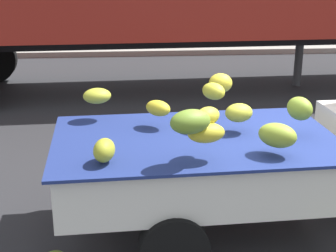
# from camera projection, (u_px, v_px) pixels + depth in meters

# --- Properties ---
(ground) EXTENTS (220.00, 220.00, 0.00)m
(ground) POSITION_uv_depth(u_px,v_px,m) (301.00, 215.00, 5.77)
(ground) COLOR #28282B
(curb_strip) EXTENTS (80.00, 0.80, 0.16)m
(curb_strip) POSITION_uv_depth(u_px,v_px,m) (191.00, 51.00, 15.22)
(curb_strip) COLOR gray
(curb_strip) RESTS_ON ground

